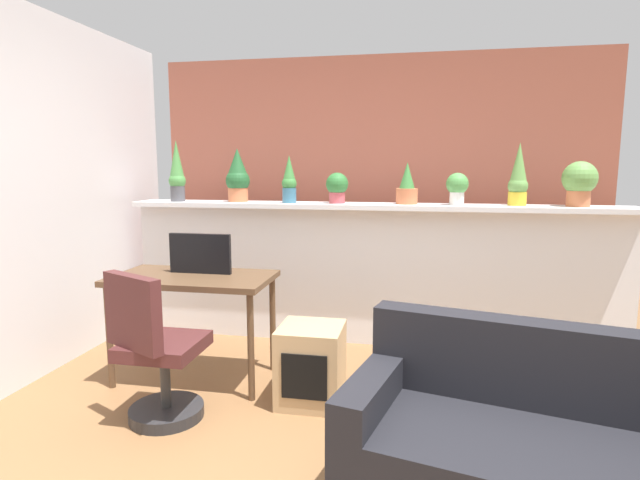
{
  "coord_description": "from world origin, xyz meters",
  "views": [
    {
      "loc": [
        0.37,
        -2.21,
        1.51
      ],
      "look_at": [
        -0.24,
        0.97,
        1.03
      ],
      "focal_mm": 28.45,
      "sensor_mm": 36.0,
      "label": 1
    }
  ],
  "objects_px": {
    "office_chair": "(156,359)",
    "side_cube_shelf": "(311,365)",
    "potted_plant_3": "(337,187)",
    "potted_plant_2": "(289,181)",
    "potted_plant_4": "(407,187)",
    "potted_plant_5": "(457,187)",
    "potted_plant_7": "(579,182)",
    "desk": "(193,287)",
    "couch": "(534,457)",
    "potted_plant_1": "(238,176)",
    "potted_plant_0": "(177,173)",
    "tv_monitor": "(200,254)",
    "potted_plant_6": "(518,177)"
  },
  "relations": [
    {
      "from": "potted_plant_5",
      "to": "office_chair",
      "type": "xyz_separation_m",
      "value": [
        -1.79,
        -1.6,
        -0.95
      ]
    },
    {
      "from": "potted_plant_4",
      "to": "tv_monitor",
      "type": "distance_m",
      "value": 1.73
    },
    {
      "from": "potted_plant_7",
      "to": "potted_plant_5",
      "type": "bearing_deg",
      "value": 179.85
    },
    {
      "from": "potted_plant_4",
      "to": "office_chair",
      "type": "xyz_separation_m",
      "value": [
        -1.39,
        -1.61,
        -0.95
      ]
    },
    {
      "from": "potted_plant_4",
      "to": "potted_plant_6",
      "type": "relative_size",
      "value": 0.69
    },
    {
      "from": "side_cube_shelf",
      "to": "couch",
      "type": "height_order",
      "value": "couch"
    },
    {
      "from": "potted_plant_4",
      "to": "desk",
      "type": "height_order",
      "value": "potted_plant_4"
    },
    {
      "from": "potted_plant_3",
      "to": "desk",
      "type": "height_order",
      "value": "potted_plant_3"
    },
    {
      "from": "potted_plant_0",
      "to": "tv_monitor",
      "type": "distance_m",
      "value": 1.16
    },
    {
      "from": "potted_plant_0",
      "to": "tv_monitor",
      "type": "xyz_separation_m",
      "value": [
        0.57,
        -0.85,
        -0.55
      ]
    },
    {
      "from": "potted_plant_2",
      "to": "office_chair",
      "type": "distance_m",
      "value": 1.89
    },
    {
      "from": "office_chair",
      "to": "side_cube_shelf",
      "type": "distance_m",
      "value": 0.95
    },
    {
      "from": "potted_plant_0",
      "to": "couch",
      "type": "relative_size",
      "value": 0.31
    },
    {
      "from": "potted_plant_0",
      "to": "potted_plant_3",
      "type": "relative_size",
      "value": 2.08
    },
    {
      "from": "desk",
      "to": "couch",
      "type": "xyz_separation_m",
      "value": [
        2.04,
        -1.09,
        -0.38
      ]
    },
    {
      "from": "potted_plant_1",
      "to": "desk",
      "type": "relative_size",
      "value": 0.42
    },
    {
      "from": "potted_plant_2",
      "to": "potted_plant_3",
      "type": "distance_m",
      "value": 0.41
    },
    {
      "from": "potted_plant_1",
      "to": "office_chair",
      "type": "relative_size",
      "value": 0.5
    },
    {
      "from": "potted_plant_6",
      "to": "desk",
      "type": "xyz_separation_m",
      "value": [
        -2.29,
        -1.0,
        -0.75
      ]
    },
    {
      "from": "potted_plant_6",
      "to": "potted_plant_2",
      "type": "bearing_deg",
      "value": -178.22
    },
    {
      "from": "side_cube_shelf",
      "to": "tv_monitor",
      "type": "bearing_deg",
      "value": 161.64
    },
    {
      "from": "potted_plant_2",
      "to": "office_chair",
      "type": "height_order",
      "value": "potted_plant_2"
    },
    {
      "from": "potted_plant_7",
      "to": "side_cube_shelf",
      "type": "distance_m",
      "value": 2.47
    },
    {
      "from": "potted_plant_0",
      "to": "potted_plant_6",
      "type": "relative_size",
      "value": 1.08
    },
    {
      "from": "potted_plant_4",
      "to": "potted_plant_5",
      "type": "relative_size",
      "value": 1.33
    },
    {
      "from": "potted_plant_4",
      "to": "office_chair",
      "type": "bearing_deg",
      "value": -130.78
    },
    {
      "from": "potted_plant_6",
      "to": "side_cube_shelf",
      "type": "height_order",
      "value": "potted_plant_6"
    },
    {
      "from": "potted_plant_0",
      "to": "side_cube_shelf",
      "type": "xyz_separation_m",
      "value": [
        1.43,
        -1.13,
        -1.19
      ]
    },
    {
      "from": "potted_plant_5",
      "to": "potted_plant_6",
      "type": "relative_size",
      "value": 0.52
    },
    {
      "from": "potted_plant_2",
      "to": "potted_plant_6",
      "type": "relative_size",
      "value": 0.81
    },
    {
      "from": "potted_plant_3",
      "to": "side_cube_shelf",
      "type": "relative_size",
      "value": 0.51
    },
    {
      "from": "potted_plant_0",
      "to": "office_chair",
      "type": "xyz_separation_m",
      "value": [
        0.59,
        -1.55,
        -1.05
      ]
    },
    {
      "from": "tv_monitor",
      "to": "side_cube_shelf",
      "type": "distance_m",
      "value": 1.11
    },
    {
      "from": "potted_plant_1",
      "to": "potted_plant_2",
      "type": "bearing_deg",
      "value": -6.68
    },
    {
      "from": "potted_plant_5",
      "to": "office_chair",
      "type": "bearing_deg",
      "value": -138.15
    },
    {
      "from": "potted_plant_7",
      "to": "side_cube_shelf",
      "type": "relative_size",
      "value": 0.69
    },
    {
      "from": "office_chair",
      "to": "couch",
      "type": "height_order",
      "value": "office_chair"
    },
    {
      "from": "potted_plant_2",
      "to": "side_cube_shelf",
      "type": "relative_size",
      "value": 0.79
    },
    {
      "from": "potted_plant_7",
      "to": "tv_monitor",
      "type": "xyz_separation_m",
      "value": [
        -2.71,
        -0.9,
        -0.49
      ]
    },
    {
      "from": "potted_plant_2",
      "to": "potted_plant_4",
      "type": "xyz_separation_m",
      "value": [
        0.98,
        0.05,
        -0.04
      ]
    },
    {
      "from": "office_chair",
      "to": "side_cube_shelf",
      "type": "bearing_deg",
      "value": 26.44
    },
    {
      "from": "potted_plant_7",
      "to": "tv_monitor",
      "type": "bearing_deg",
      "value": -161.66
    },
    {
      "from": "potted_plant_7",
      "to": "couch",
      "type": "xyz_separation_m",
      "value": [
        -0.7,
        -2.07,
        -1.1
      ]
    },
    {
      "from": "potted_plant_3",
      "to": "office_chair",
      "type": "distance_m",
      "value": 2.02
    },
    {
      "from": "potted_plant_1",
      "to": "potted_plant_7",
      "type": "xyz_separation_m",
      "value": [
        2.75,
        -0.02,
        -0.03
      ]
    },
    {
      "from": "potted_plant_4",
      "to": "office_chair",
      "type": "height_order",
      "value": "potted_plant_4"
    },
    {
      "from": "potted_plant_5",
      "to": "potted_plant_7",
      "type": "distance_m",
      "value": 0.9
    },
    {
      "from": "couch",
      "to": "office_chair",
      "type": "bearing_deg",
      "value": 166.66
    },
    {
      "from": "potted_plant_6",
      "to": "potted_plant_5",
      "type": "bearing_deg",
      "value": -177.64
    },
    {
      "from": "potted_plant_5",
      "to": "potted_plant_6",
      "type": "bearing_deg",
      "value": 2.36
    }
  ]
}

